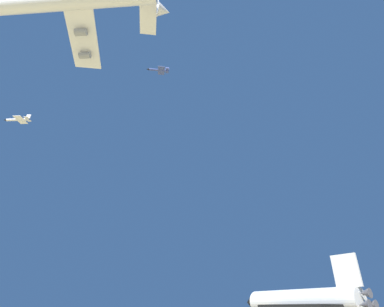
{
  "coord_description": "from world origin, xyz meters",
  "views": [
    {
      "loc": [
        -48.5,
        79.8,
        3.71
      ],
      "look_at": [
        15.34,
        25.3,
        47.91
      ],
      "focal_mm": 27.56,
      "sensor_mm": 36.0,
      "label": 1
    }
  ],
  "objects": [
    {
      "name": "chase_jet_right_wing",
      "position": [
        79.02,
        0.22,
        145.34
      ],
      "size": [
        10.9,
        14.25,
        4.0
      ],
      "rotation": [
        0.0,
        0.0,
        0.99
      ],
      "color": "#38478C"
    },
    {
      "name": "chase_jet_lead",
      "position": [
        119.4,
        65.09,
        97.56
      ],
      "size": [
        12.62,
        13.04,
        4.0
      ],
      "rotation": [
        0.0,
        0.0,
        0.81
      ],
      "color": "silver"
    },
    {
      "name": "space_shuttle",
      "position": [
        0.38,
        -0.32,
        5.35
      ],
      "size": [
        38.66,
        25.02,
        15.8
      ],
      "rotation": [
        0.0,
        0.0,
        -0.06
      ],
      "color": "white",
      "rests_on": "ground"
    },
    {
      "name": "carrier_jet",
      "position": [
        39.77,
        65.76,
        112.61
      ],
      "size": [
        55.8,
        68.39,
        22.2
      ],
      "rotation": [
        0.2,
        0.0,
        0.99
      ],
      "color": "white"
    }
  ]
}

